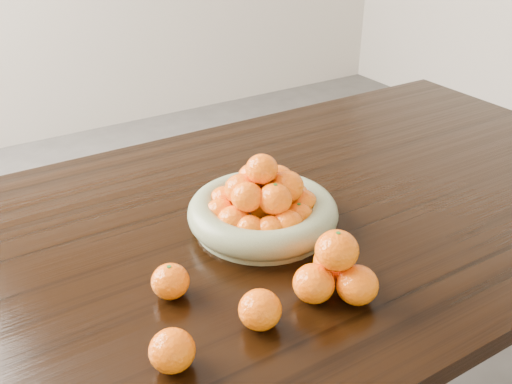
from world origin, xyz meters
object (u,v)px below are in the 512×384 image
orange_pyramid (335,270)px  loose_orange_0 (170,281)px  fruit_bowl (263,208)px  dining_table (264,252)px

orange_pyramid → loose_orange_0: 0.28m
fruit_bowl → orange_pyramid: size_ratio=2.13×
fruit_bowl → orange_pyramid: bearing=-92.4°
dining_table → orange_pyramid: size_ratio=13.85×
dining_table → fruit_bowl: fruit_bowl is taller
fruit_bowl → loose_orange_0: (-0.25, -0.11, -0.01)m
fruit_bowl → loose_orange_0: bearing=-157.5°
orange_pyramid → loose_orange_0: orange_pyramid is taller
fruit_bowl → loose_orange_0: 0.28m
dining_table → orange_pyramid: orange_pyramid is taller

